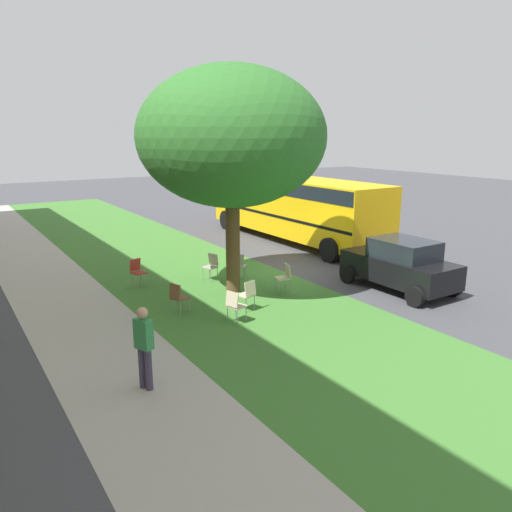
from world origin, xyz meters
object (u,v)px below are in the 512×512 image
(street_tree, at_px, (232,138))
(chair_4, at_px, (247,293))
(chair_5, at_px, (235,304))
(chair_2, at_px, (178,296))
(parked_car, at_px, (400,264))
(chair_3, at_px, (239,264))
(chair_0, at_px, (285,275))
(chair_1, at_px, (211,265))
(pedestrian_0, at_px, (144,345))
(school_bus, at_px, (293,202))
(chair_6, at_px, (137,270))

(street_tree, relative_size, chair_4, 7.76)
(street_tree, xyz_separation_m, chair_5, (-2.36, 1.34, -4.22))
(chair_2, relative_size, parked_car, 0.24)
(chair_5, distance_m, parked_car, 5.87)
(chair_2, relative_size, chair_3, 1.00)
(chair_0, bearing_deg, chair_4, 114.28)
(chair_5, bearing_deg, chair_3, -32.51)
(chair_1, relative_size, pedestrian_0, 0.52)
(chair_2, height_order, pedestrian_0, pedestrian_0)
(chair_2, bearing_deg, school_bus, -54.73)
(chair_0, bearing_deg, chair_6, 49.63)
(chair_0, distance_m, chair_4, 2.10)
(school_bus, height_order, pedestrian_0, school_bus)
(chair_4, distance_m, pedestrian_0, 4.83)
(street_tree, relative_size, chair_6, 7.76)
(chair_3, height_order, chair_4, same)
(pedestrian_0, bearing_deg, chair_1, -37.83)
(street_tree, distance_m, pedestrian_0, 7.42)
(chair_2, distance_m, chair_5, 1.73)
(chair_2, bearing_deg, chair_4, -115.20)
(chair_5, height_order, parked_car, parked_car)
(street_tree, distance_m, chair_1, 4.49)
(chair_3, bearing_deg, chair_1, 60.81)
(chair_0, xyz_separation_m, parked_car, (-1.86, -3.16, 0.32))
(chair_6, bearing_deg, school_bus, -71.47)
(street_tree, height_order, chair_1, street_tree)
(street_tree, height_order, pedestrian_0, street_tree)
(chair_4, height_order, pedestrian_0, pedestrian_0)
(chair_3, height_order, parked_car, parked_car)
(chair_2, bearing_deg, chair_0, -89.32)
(chair_5, distance_m, school_bus, 10.68)
(parked_car, relative_size, school_bus, 0.36)
(chair_0, height_order, chair_5, same)
(chair_1, bearing_deg, school_bus, -59.99)
(chair_1, xyz_separation_m, parked_car, (-4.28, -4.48, 0.32))
(chair_3, bearing_deg, chair_2, 122.33)
(street_tree, bearing_deg, chair_3, -38.43)
(chair_4, bearing_deg, chair_1, -10.31)
(chair_0, xyz_separation_m, chair_3, (1.96, 0.50, 0.00))
(chair_0, height_order, school_bus, school_bus)
(chair_5, bearing_deg, chair_6, 12.07)
(chair_3, distance_m, school_bus, 6.81)
(pedestrian_0, bearing_deg, chair_2, -33.10)
(chair_0, height_order, pedestrian_0, pedestrian_0)
(street_tree, bearing_deg, chair_2, 111.97)
(street_tree, bearing_deg, parked_car, -121.44)
(street_tree, xyz_separation_m, parked_car, (-2.75, -4.51, -3.91))
(chair_3, bearing_deg, parked_car, -136.23)
(chair_3, height_order, chair_6, same)
(chair_2, bearing_deg, parked_car, -104.95)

